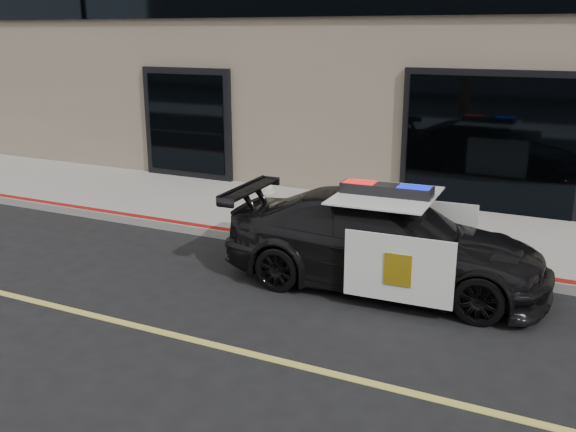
% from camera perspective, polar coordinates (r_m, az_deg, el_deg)
% --- Properties ---
extents(ground, '(120.00, 120.00, 0.00)m').
position_cam_1_polar(ground, '(6.79, 15.19, -15.97)').
color(ground, black).
rests_on(ground, ground).
extents(sidewalk_n, '(60.00, 3.50, 0.15)m').
position_cam_1_polar(sidewalk_n, '(11.55, 20.44, -2.47)').
color(sidewalk_n, gray).
rests_on(sidewalk_n, ground).
extents(police_car, '(2.34, 4.77, 1.51)m').
position_cam_1_polar(police_car, '(9.24, 8.57, -2.21)').
color(police_car, black).
rests_on(police_car, ground).
extents(fire_hydrant, '(0.39, 0.54, 0.85)m').
position_cam_1_polar(fire_hydrant, '(11.41, -1.94, 0.83)').
color(fire_hydrant, beige).
rests_on(fire_hydrant, sidewalk_n).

